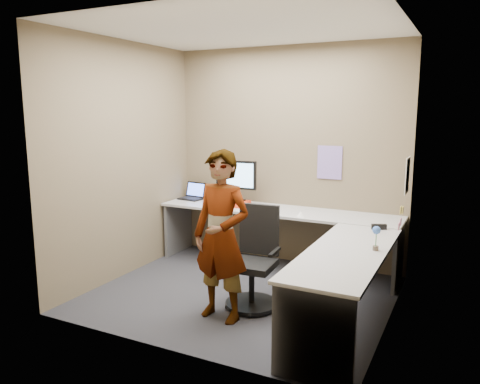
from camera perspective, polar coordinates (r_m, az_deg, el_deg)
The scene contains 21 objects.
ground at distance 5.07m, azimuth 0.12°, elevation -12.35°, with size 3.00×3.00×0.00m, color #242328.
wall_back at distance 5.90m, azimuth 5.77°, elevation 4.36°, with size 3.00×3.00×0.00m, color brown.
wall_right at distance 4.27m, azimuth 18.45°, elevation 1.72°, with size 2.70×2.70×0.00m, color brown.
wall_left at distance 5.55m, azimuth -13.92°, elevation 3.75°, with size 2.70×2.70×0.00m, color brown.
ceiling at distance 4.74m, azimuth 0.13°, elevation 19.38°, with size 3.00×3.00×0.00m, color white.
desk at distance 5.05m, azimuth 6.55°, elevation -5.43°, with size 2.98×2.58×0.73m.
paper_ream at distance 5.87m, azimuth -0.58°, elevation -1.41°, with size 0.33×0.24×0.07m, color red.
monitor at distance 5.83m, azimuth -0.50°, elevation 1.82°, with size 0.53×0.17×0.51m.
laptop at distance 6.38m, azimuth -5.74°, elevation -0.33°, with size 0.33×0.29×0.22m.
trackball_mouse at distance 5.57m, azimuth 2.83°, elevation -2.14°, with size 0.12×0.08×0.07m.
origami at distance 5.36m, azimuth 7.44°, elevation -2.66°, with size 0.10×0.10×0.06m, color white.
stapler at distance 4.95m, azimuth 16.58°, elevation -4.08°, with size 0.15×0.04×0.06m, color black.
flower at distance 4.19m, azimuth 16.28°, elevation -4.98°, with size 0.07×0.07×0.22m.
calendar_purple at distance 5.73m, azimuth 10.87°, elevation 3.55°, with size 0.30×0.01×0.40m, color #846BB7.
calendar_white at distance 5.17m, azimuth 19.73°, elevation 1.90°, with size 0.01×0.28×0.38m, color white.
sticky_note_a at distance 4.88m, azimuth 19.01°, elevation -2.10°, with size 0.01×0.07×0.07m, color #F2E059.
sticky_note_b at distance 4.96m, azimuth 19.01°, elevation -3.46°, with size 0.01×0.07×0.07m, color pink.
sticky_note_c at distance 4.85m, azimuth 18.80°, elevation -3.99°, with size 0.01×0.07×0.07m, color pink.
sticky_note_d at distance 5.03m, azimuth 19.23°, elevation -2.11°, with size 0.01×0.07×0.07m, color #F2E059.
office_chair at distance 4.67m, azimuth 1.71°, elevation -9.06°, with size 0.52×0.52×0.98m.
person at distance 4.28m, azimuth -2.28°, elevation -5.40°, with size 0.58×0.38×1.58m, color #999399.
Camera 1 is at (2.08, -4.19, 1.93)m, focal length 35.00 mm.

